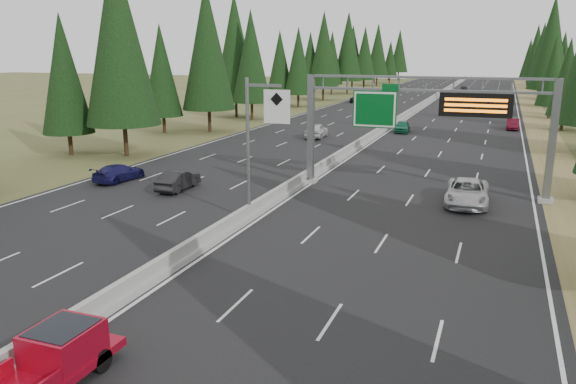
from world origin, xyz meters
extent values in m
cube|color=black|center=(0.00, 80.00, 0.04)|extent=(32.00, 260.00, 0.08)
cube|color=olive|center=(17.80, 80.00, 0.03)|extent=(3.60, 260.00, 0.06)
cube|color=#4A5226|center=(-17.80, 80.00, 0.03)|extent=(3.60, 260.00, 0.06)
cube|color=gray|center=(0.00, 80.00, 0.23)|extent=(0.70, 260.00, 0.30)
cube|color=gray|center=(0.00, 80.00, 0.63)|extent=(0.30, 260.00, 0.60)
cube|color=slate|center=(0.35, 35.00, 3.98)|extent=(0.45, 0.45, 7.80)
cube|color=gray|center=(0.35, 35.00, 0.23)|extent=(0.90, 0.90, 0.30)
cube|color=slate|center=(16.20, 35.00, 3.98)|extent=(0.45, 0.45, 7.80)
cube|color=gray|center=(16.20, 35.00, 0.23)|extent=(0.90, 0.90, 0.30)
cube|color=slate|center=(8.28, 35.00, 7.80)|extent=(15.85, 0.35, 0.16)
cube|color=slate|center=(8.28, 35.00, 6.96)|extent=(15.85, 0.35, 0.16)
cube|color=#054C19|center=(5.00, 34.75, 5.63)|extent=(3.00, 0.10, 2.50)
cube|color=silver|center=(5.00, 34.69, 5.63)|extent=(2.85, 0.02, 2.35)
cube|color=#054C19|center=(6.00, 34.75, 7.13)|extent=(1.10, 0.10, 0.45)
cube|color=black|center=(11.50, 34.70, 6.13)|extent=(4.50, 0.40, 1.50)
cube|color=orange|center=(11.50, 34.48, 6.48)|extent=(3.80, 0.02, 0.18)
cube|color=orange|center=(11.50, 34.48, 6.13)|extent=(3.80, 0.02, 0.18)
cube|color=orange|center=(11.50, 34.48, 5.78)|extent=(3.80, 0.02, 0.18)
cylinder|color=slate|center=(0.00, 25.00, 4.08)|extent=(0.20, 0.20, 8.00)
cube|color=gray|center=(0.00, 25.00, 0.18)|extent=(0.50, 0.50, 0.20)
cube|color=slate|center=(1.00, 25.00, 7.68)|extent=(2.00, 0.15, 0.15)
cube|color=silver|center=(1.80, 24.88, 6.58)|extent=(1.50, 0.06, 1.80)
cylinder|color=black|center=(20.11, 73.04, 0.89)|extent=(0.40, 0.40, 1.78)
cone|color=black|center=(20.11, 73.04, 6.46)|extent=(4.01, 4.01, 9.36)
cylinder|color=black|center=(19.48, 86.35, 0.93)|extent=(0.40, 0.40, 1.86)
cone|color=black|center=(19.48, 86.35, 6.74)|extent=(4.18, 4.18, 9.76)
cylinder|color=black|center=(20.02, 105.60, 1.50)|extent=(0.40, 0.40, 3.00)
cone|color=black|center=(20.02, 105.60, 10.87)|extent=(6.75, 6.75, 15.74)
cylinder|color=black|center=(24.77, 104.86, 0.91)|extent=(0.40, 0.40, 1.82)
cylinder|color=black|center=(20.82, 120.31, 1.26)|extent=(0.40, 0.40, 2.51)
cone|color=black|center=(20.82, 120.31, 9.11)|extent=(5.65, 5.65, 13.19)
cylinder|color=black|center=(23.71, 122.56, 0.88)|extent=(0.40, 0.40, 1.77)
cone|color=black|center=(23.71, 122.56, 6.40)|extent=(3.97, 3.97, 9.27)
cylinder|color=black|center=(20.39, 138.07, 1.26)|extent=(0.40, 0.40, 2.53)
cone|color=black|center=(20.39, 138.07, 9.17)|extent=(5.69, 5.69, 13.28)
cylinder|color=black|center=(24.72, 137.43, 1.10)|extent=(0.40, 0.40, 2.21)
cone|color=black|center=(24.72, 137.43, 8.01)|extent=(4.97, 4.97, 11.60)
cylinder|color=black|center=(19.99, 156.74, 1.30)|extent=(0.40, 0.40, 2.59)
cone|color=black|center=(19.99, 156.74, 9.39)|extent=(5.83, 5.83, 13.60)
cylinder|color=black|center=(23.50, 156.43, 1.08)|extent=(0.40, 0.40, 2.16)
cone|color=black|center=(23.50, 156.43, 7.83)|extent=(4.86, 4.86, 11.35)
cylinder|color=black|center=(19.07, 173.22, 1.04)|extent=(0.40, 0.40, 2.08)
cone|color=black|center=(19.07, 173.22, 7.53)|extent=(4.68, 4.68, 10.91)
cylinder|color=black|center=(23.31, 169.75, 1.06)|extent=(0.40, 0.40, 2.12)
cone|color=black|center=(23.31, 169.75, 7.69)|extent=(4.77, 4.77, 11.14)
cylinder|color=black|center=(20.89, 187.25, 0.93)|extent=(0.40, 0.40, 1.85)
cone|color=black|center=(20.89, 187.25, 6.71)|extent=(4.16, 4.16, 9.71)
cylinder|color=black|center=(24.34, 187.54, 1.07)|extent=(0.40, 0.40, 2.14)
cone|color=black|center=(24.34, 187.54, 7.75)|extent=(4.81, 4.81, 11.23)
cylinder|color=black|center=(-19.04, 39.34, 1.48)|extent=(0.40, 0.40, 2.96)
cone|color=black|center=(-19.04, 39.34, 10.74)|extent=(6.67, 6.67, 15.56)
cylinder|color=black|center=(-24.39, 38.15, 1.03)|extent=(0.40, 0.40, 2.07)
cone|color=black|center=(-24.39, 38.15, 7.50)|extent=(4.66, 4.66, 10.86)
cylinder|color=black|center=(-19.50, 56.21, 1.38)|extent=(0.40, 0.40, 2.77)
cone|color=black|center=(-19.50, 56.21, 10.03)|extent=(6.22, 6.22, 14.52)
cylinder|color=black|center=(-24.31, 53.81, 1.01)|extent=(0.40, 0.40, 2.02)
cone|color=black|center=(-24.31, 53.81, 7.32)|extent=(4.55, 4.55, 10.61)
cylinder|color=black|center=(-20.17, 69.94, 1.21)|extent=(0.40, 0.40, 2.42)
cone|color=black|center=(-20.17, 69.94, 8.78)|extent=(5.45, 5.45, 12.72)
cylinder|color=black|center=(-23.67, 72.05, 1.41)|extent=(0.40, 0.40, 2.81)
cone|color=black|center=(-23.67, 72.05, 10.20)|extent=(6.33, 6.33, 14.77)
cylinder|color=black|center=(-20.29, 89.73, 1.09)|extent=(0.40, 0.40, 2.17)
cone|color=black|center=(-20.29, 89.73, 7.88)|extent=(4.89, 4.89, 11.41)
cylinder|color=black|center=(-23.90, 90.25, 1.05)|extent=(0.40, 0.40, 2.10)
cone|color=black|center=(-23.90, 90.25, 7.60)|extent=(4.71, 4.71, 11.00)
cylinder|color=black|center=(-20.45, 104.79, 1.37)|extent=(0.40, 0.40, 2.73)
cone|color=black|center=(-20.45, 104.79, 9.91)|extent=(6.15, 6.15, 14.36)
cylinder|color=black|center=(-23.33, 105.17, 1.07)|extent=(0.40, 0.40, 2.13)
cone|color=black|center=(-23.33, 105.17, 7.73)|extent=(4.80, 4.80, 11.19)
cylinder|color=black|center=(-20.55, 123.61, 1.45)|extent=(0.40, 0.40, 2.90)
cone|color=black|center=(-20.55, 123.61, 10.52)|extent=(6.53, 6.53, 15.23)
cylinder|color=black|center=(-23.40, 120.58, 1.11)|extent=(0.40, 0.40, 2.22)
cone|color=black|center=(-23.40, 120.58, 8.04)|extent=(4.99, 4.99, 11.64)
cylinder|color=black|center=(-19.99, 137.67, 1.24)|extent=(0.40, 0.40, 2.47)
cone|color=black|center=(-19.99, 137.67, 8.96)|extent=(5.56, 5.56, 12.98)
cylinder|color=black|center=(-23.47, 139.29, 1.27)|extent=(0.40, 0.40, 2.55)
cone|color=black|center=(-23.47, 139.29, 9.24)|extent=(5.73, 5.73, 13.38)
cylinder|color=black|center=(-20.55, 155.52, 1.36)|extent=(0.40, 0.40, 2.72)
cone|color=black|center=(-20.55, 155.52, 9.86)|extent=(6.12, 6.12, 14.28)
cylinder|color=black|center=(-24.35, 155.71, 1.11)|extent=(0.40, 0.40, 2.22)
cone|color=black|center=(-24.35, 155.71, 8.03)|extent=(4.99, 4.99, 11.63)
cylinder|color=black|center=(-19.67, 169.76, 1.01)|extent=(0.40, 0.40, 2.02)
cone|color=black|center=(-19.67, 169.76, 7.33)|extent=(4.55, 4.55, 10.61)
cylinder|color=black|center=(-24.33, 169.80, 1.04)|extent=(0.40, 0.40, 2.08)
cone|color=black|center=(-24.33, 169.80, 7.53)|extent=(4.68, 4.68, 10.91)
cylinder|color=black|center=(-20.40, 189.01, 1.33)|extent=(0.40, 0.40, 2.65)
cone|color=black|center=(-20.40, 189.01, 9.61)|extent=(5.97, 5.97, 13.92)
cylinder|color=black|center=(-23.59, 188.36, 0.91)|extent=(0.40, 0.40, 1.82)
cone|color=black|center=(-23.59, 188.36, 6.61)|extent=(4.10, 4.10, 9.57)
imported|color=#B4B5BA|center=(11.49, 32.78, 0.85)|extent=(2.77, 5.66, 1.55)
cylinder|color=black|center=(0.95, 8.95, 0.44)|extent=(0.27, 0.72, 0.72)
cylinder|color=black|center=(2.47, 8.95, 0.44)|extent=(0.27, 0.72, 0.72)
cube|color=maroon|center=(1.71, 7.51, 0.57)|extent=(1.79, 5.02, 0.27)
cube|color=maroon|center=(1.71, 8.32, 1.20)|extent=(1.70, 1.97, 0.99)
cube|color=black|center=(1.71, 8.32, 1.47)|extent=(1.52, 1.70, 0.49)
imported|color=#176445|center=(2.18, 63.87, 0.77)|extent=(2.02, 4.19, 1.38)
imported|color=#540C1A|center=(14.50, 71.30, 0.75)|extent=(1.42, 4.05, 1.33)
imported|color=#232325|center=(13.11, 92.40, 0.84)|extent=(2.66, 5.42, 1.52)
imported|color=silver|center=(10.24, 108.43, 0.90)|extent=(3.07, 6.06, 1.64)
imported|color=black|center=(4.29, 136.06, 0.84)|extent=(2.20, 4.63, 1.53)
imported|color=black|center=(-7.54, 29.62, 0.76)|extent=(1.60, 4.18, 1.36)
imported|color=#18164E|center=(-13.12, 30.45, 0.72)|extent=(2.19, 4.55, 1.28)
imported|color=silver|center=(-6.05, 56.12, 0.90)|extent=(2.34, 4.97, 1.64)
imported|color=black|center=(-12.60, 101.54, 0.74)|extent=(2.37, 4.83, 1.32)
camera|label=1|loc=(13.10, -3.18, 9.47)|focal=35.00mm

